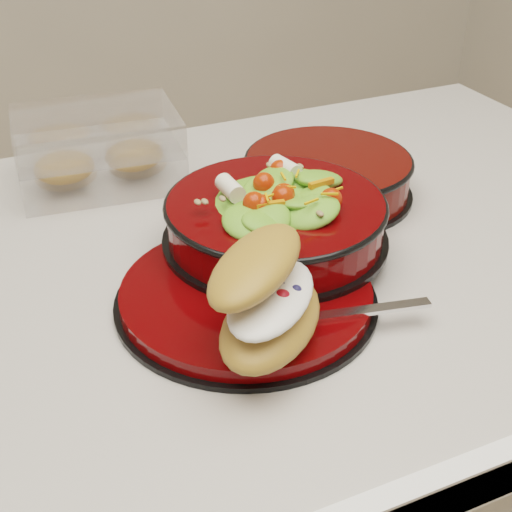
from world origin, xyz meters
name	(u,v)px	position (x,y,z in m)	size (l,w,h in m)	color
dinner_plate	(247,295)	(-0.01, -0.10, 0.91)	(0.27, 0.27, 0.02)	black
salad_bowl	(275,211)	(0.06, -0.03, 0.96)	(0.25, 0.25, 0.10)	black
croissant	(268,297)	(-0.02, -0.17, 0.96)	(0.16, 0.17, 0.09)	#B17536
fork	(339,314)	(0.05, -0.18, 0.92)	(0.17, 0.05, 0.00)	silver
pastry_box	(98,150)	(-0.07, 0.24, 0.95)	(0.22, 0.17, 0.09)	white
extra_bowl	(328,174)	(0.18, 0.08, 0.93)	(0.22, 0.22, 0.05)	black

